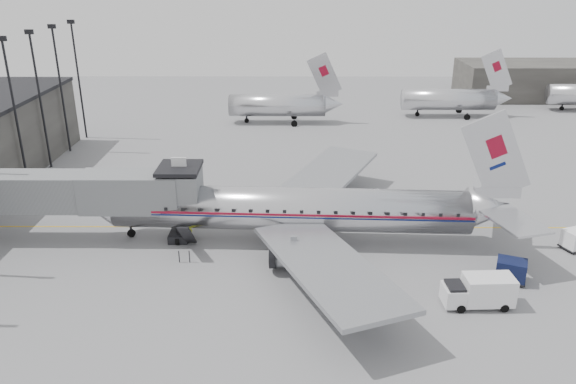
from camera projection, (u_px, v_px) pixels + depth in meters
name	position (u px, v px, depth m)	size (l,w,h in m)	color
ground	(290.00, 260.00, 43.81)	(160.00, 160.00, 0.00)	slate
hangar	(547.00, 80.00, 98.19)	(30.00, 12.00, 6.00)	#363331
apron_line	(324.00, 227.00, 49.36)	(0.15, 60.00, 0.01)	gold
jet_bridge	(87.00, 193.00, 45.74)	(21.00, 6.20, 7.10)	#5C5E61
floodlight_masts	(0.00, 115.00, 52.91)	(0.90, 42.25, 15.25)	black
distant_aircraft_near	(278.00, 104.00, 81.80)	(16.39, 3.20, 10.26)	silver
distant_aircraft_mid	(450.00, 99.00, 85.39)	(16.39, 3.20, 10.26)	silver
airliner	(299.00, 209.00, 45.85)	(36.27, 33.56, 11.46)	silver
service_van	(479.00, 291.00, 37.50)	(4.71, 2.01, 2.18)	white
baggage_cart_navy	(511.00, 270.00, 40.55)	(2.60, 2.33, 1.68)	#0D1334
baggage_cart_white	(576.00, 239.00, 45.23)	(2.55, 2.26, 1.66)	white
ramp_worker	(189.00, 234.00, 46.34)	(0.59, 0.38, 1.61)	#BDCF18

